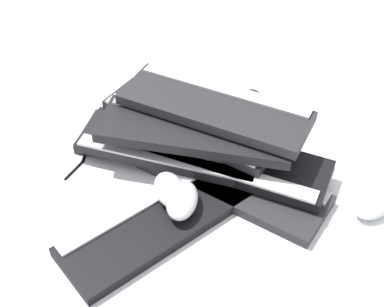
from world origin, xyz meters
The scene contains 16 objects.
ground_plane centered at (0.00, 0.00, 0.00)m, with size 3.20×3.20×0.00m, color silver.
keyboard_0 centered at (0.24, 0.04, 0.01)m, with size 0.46×0.28×0.03m.
keyboard_1 centered at (0.05, 0.11, 0.01)m, with size 0.16×0.44×0.03m.
keyboard_2 centered at (0.02, -0.08, 0.01)m, with size 0.28×0.46×0.03m.
keyboard_3 centered at (0.06, -0.05, 0.04)m, with size 0.26×0.46×0.03m.
keyboard_4 centered at (-0.02, -0.04, 0.07)m, with size 0.16×0.44×0.03m.
keyboard_5 centered at (0.02, 0.09, 0.04)m, with size 0.22×0.46×0.03m.
keyboard_6 centered at (0.03, 0.00, 0.10)m, with size 0.29×0.46×0.03m.
keyboard_7 centered at (-0.03, 0.01, 0.13)m, with size 0.20×0.45×0.03m.
mouse_0 centered at (-0.23, 0.01, 0.02)m, with size 0.11×0.07×0.04m, color black.
mouse_1 centered at (-0.22, 0.06, 0.02)m, with size 0.11×0.07×0.04m, color black.
mouse_2 centered at (0.18, 0.03, 0.05)m, with size 0.11×0.07×0.04m, color #B7B7BC.
mouse_3 centered at (0.19, 0.06, 0.05)m, with size 0.11×0.07×0.04m, color #B7B7BC.
mouse_4 centered at (-0.06, 0.11, 0.08)m, with size 0.11×0.07×0.04m, color #B7B7BC.
mouse_5 centered at (-0.05, 0.41, 0.02)m, with size 0.11×0.07×0.04m, color silver.
cable_0 centered at (-0.01, -0.16, 0.00)m, with size 0.51×0.30×0.01m.
Camera 1 is at (0.82, 0.49, 0.89)m, focal length 50.00 mm.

